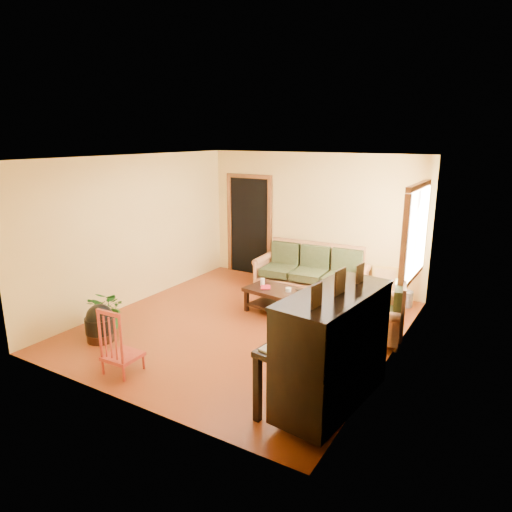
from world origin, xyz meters
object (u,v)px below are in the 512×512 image
Objects in this scene: coffee_table at (280,302)px; piano at (332,353)px; armchair at (375,309)px; potted_plant at (109,309)px; footstool at (101,327)px; sofa at (310,269)px; ceramic_crock at (406,299)px; red_chair at (121,340)px.

coffee_table is 2.83m from piano.
armchair is at bearing 99.91° from piano.
potted_plant is (-3.61, -1.74, -0.14)m from armchair.
armchair reaches higher than footstool.
piano is at bearing -66.10° from sofa.
coffee_table is 2.26m from ceramic_crock.
red_chair is at bearing -121.12° from ceramic_crock.
armchair reaches higher than coffee_table.
sofa is at bearing 64.50° from footstool.
coffee_table is at bearing 135.85° from piano.
sofa is at bearing 92.32° from coffee_table.
coffee_table is 2.86m from red_chair.
red_chair is (-2.56, -0.58, -0.24)m from piano.
ceramic_crock is (0.09, 1.61, -0.33)m from armchair.
potted_plant is (-3.73, 0.25, -0.35)m from piano.
armchair reaches higher than red_chair.
red_chair reaches higher than footstool.
ceramic_crock is (1.74, 1.44, -0.07)m from coffee_table.
armchair is at bearing 44.29° from red_chair.
footstool is at bearing 151.14° from red_chair.
footstool is 0.42m from potted_plant.
armchair is 1.06× the size of red_chair.
potted_plant reaches higher than ceramic_crock.
sofa is at bearing 125.79° from armchair.
sofa is 7.50× the size of ceramic_crock.
piano is (1.83, -3.48, 0.23)m from sofa.
piano is (0.12, -1.99, 0.21)m from armchair.
piano reaches higher than footstool.
red_chair reaches higher than coffee_table.
sofa is 2.26m from armchair.
piano reaches higher than red_chair.
piano is 3.75m from potted_plant.
armchair is 1.44× the size of potted_plant.
potted_plant is at bearing -167.39° from armchair.
armchair reaches higher than sofa.
coffee_table is 2.86m from footstool.
footstool is 5.09m from ceramic_crock.
armchair is 3.34× the size of ceramic_crock.
potted_plant is at bearing 119.58° from footstool.
footstool is (-1.70, -3.57, -0.24)m from sofa.
footstool is 1.12m from red_chair.
sofa is 3.93m from piano.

